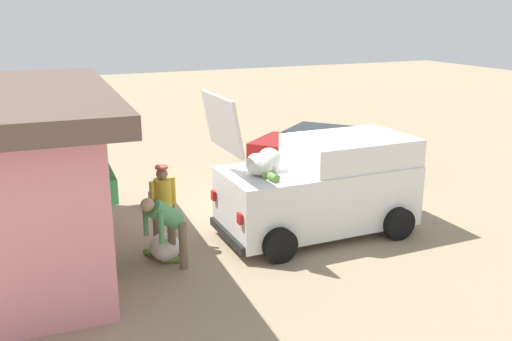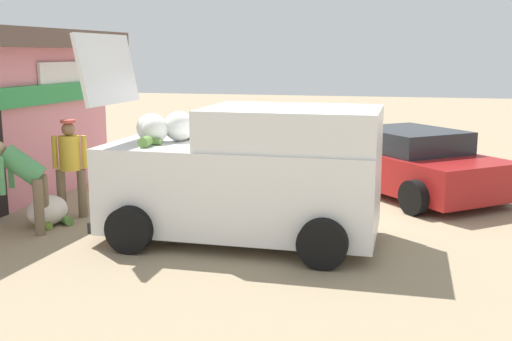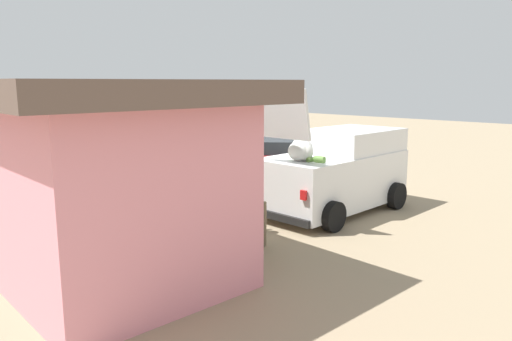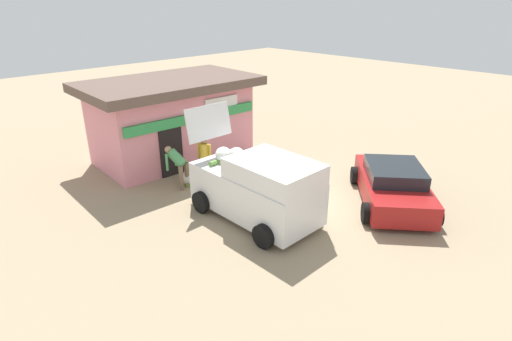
{
  "view_description": "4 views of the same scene",
  "coord_description": "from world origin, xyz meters",
  "px_view_note": "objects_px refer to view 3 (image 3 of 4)",
  "views": [
    {
      "loc": [
        -10.98,
        5.62,
        4.48
      ],
      "look_at": [
        0.41,
        0.53,
        0.85
      ],
      "focal_mm": 38.84,
      "sensor_mm": 36.0,
      "label": 1
    },
    {
      "loc": [
        -10.21,
        -2.22,
        2.73
      ],
      "look_at": [
        -0.04,
        0.23,
        0.74
      ],
      "focal_mm": 43.42,
      "sensor_mm": 36.0,
      "label": 2
    },
    {
      "loc": [
        -8.38,
        9.68,
        3.13
      ],
      "look_at": [
        0.13,
        0.93,
        0.91
      ],
      "focal_mm": 34.13,
      "sensor_mm": 36.0,
      "label": 3
    },
    {
      "loc": [
        -9.17,
        -7.66,
        6.09
      ],
      "look_at": [
        -0.64,
        1.05,
        0.89
      ],
      "focal_mm": 28.78,
      "sensor_mm": 36.0,
      "label": 4
    }
  ],
  "objects_px": {
    "storefront_bar": "(83,170)",
    "vendor_standing": "(223,190)",
    "unloaded_banana_pile": "(237,230)",
    "parked_sedan": "(282,159)",
    "customer_bending": "(250,203)",
    "delivery_van": "(336,171)",
    "paint_bucket": "(172,203)"
  },
  "relations": [
    {
      "from": "vendor_standing",
      "to": "parked_sedan",
      "type": "bearing_deg",
      "value": -59.83
    },
    {
      "from": "customer_bending",
      "to": "vendor_standing",
      "type": "bearing_deg",
      "value": -12.14
    },
    {
      "from": "paint_bucket",
      "to": "unloaded_banana_pile",
      "type": "bearing_deg",
      "value": 169.7
    },
    {
      "from": "storefront_bar",
      "to": "parked_sedan",
      "type": "distance_m",
      "value": 8.67
    },
    {
      "from": "delivery_van",
      "to": "vendor_standing",
      "type": "xyz_separation_m",
      "value": [
        0.55,
        3.2,
        -0.05
      ]
    },
    {
      "from": "storefront_bar",
      "to": "paint_bucket",
      "type": "distance_m",
      "value": 3.86
    },
    {
      "from": "customer_bending",
      "to": "paint_bucket",
      "type": "distance_m",
      "value": 3.43
    },
    {
      "from": "customer_bending",
      "to": "unloaded_banana_pile",
      "type": "bearing_deg",
      "value": -9.35
    },
    {
      "from": "storefront_bar",
      "to": "vendor_standing",
      "type": "relative_size",
      "value": 4.1
    },
    {
      "from": "delivery_van",
      "to": "customer_bending",
      "type": "distance_m",
      "value": 3.43
    },
    {
      "from": "vendor_standing",
      "to": "unloaded_banana_pile",
      "type": "xyz_separation_m",
      "value": [
        -0.53,
        0.14,
        -0.71
      ]
    },
    {
      "from": "unloaded_banana_pile",
      "to": "storefront_bar",
      "type": "bearing_deg",
      "value": 67.2
    },
    {
      "from": "vendor_standing",
      "to": "paint_bucket",
      "type": "relative_size",
      "value": 4.37
    },
    {
      "from": "storefront_bar",
      "to": "customer_bending",
      "type": "relative_size",
      "value": 4.74
    },
    {
      "from": "delivery_van",
      "to": "vendor_standing",
      "type": "height_order",
      "value": "delivery_van"
    },
    {
      "from": "storefront_bar",
      "to": "unloaded_banana_pile",
      "type": "xyz_separation_m",
      "value": [
        -1.09,
        -2.58,
        -1.42
      ]
    },
    {
      "from": "unloaded_banana_pile",
      "to": "paint_bucket",
      "type": "relative_size",
      "value": 2.07
    },
    {
      "from": "storefront_bar",
      "to": "parked_sedan",
      "type": "xyz_separation_m",
      "value": [
        2.63,
        -8.2,
        -1.04
      ]
    },
    {
      "from": "unloaded_banana_pile",
      "to": "paint_bucket",
      "type": "xyz_separation_m",
      "value": [
        2.86,
        -0.52,
        -0.04
      ]
    },
    {
      "from": "unloaded_banana_pile",
      "to": "paint_bucket",
      "type": "height_order",
      "value": "unloaded_banana_pile"
    },
    {
      "from": "delivery_van",
      "to": "vendor_standing",
      "type": "relative_size",
      "value": 2.52
    },
    {
      "from": "customer_bending",
      "to": "unloaded_banana_pile",
      "type": "height_order",
      "value": "customer_bending"
    },
    {
      "from": "delivery_van",
      "to": "customer_bending",
      "type": "bearing_deg",
      "value": 97.08
    },
    {
      "from": "parked_sedan",
      "to": "paint_bucket",
      "type": "distance_m",
      "value": 5.19
    },
    {
      "from": "paint_bucket",
      "to": "delivery_van",
      "type": "bearing_deg",
      "value": -135.66
    },
    {
      "from": "delivery_van",
      "to": "unloaded_banana_pile",
      "type": "height_order",
      "value": "delivery_van"
    },
    {
      "from": "paint_bucket",
      "to": "storefront_bar",
      "type": "bearing_deg",
      "value": 119.72
    },
    {
      "from": "customer_bending",
      "to": "parked_sedan",
      "type": "bearing_deg",
      "value": -53.83
    },
    {
      "from": "parked_sedan",
      "to": "customer_bending",
      "type": "xyz_separation_m",
      "value": [
        -4.16,
        5.69,
        0.28
      ]
    },
    {
      "from": "storefront_bar",
      "to": "delivery_van",
      "type": "height_order",
      "value": "storefront_bar"
    },
    {
      "from": "delivery_van",
      "to": "paint_bucket",
      "type": "xyz_separation_m",
      "value": [
        2.88,
        2.81,
        -0.81
      ]
    },
    {
      "from": "paint_bucket",
      "to": "parked_sedan",
      "type": "bearing_deg",
      "value": -80.45
    }
  ]
}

